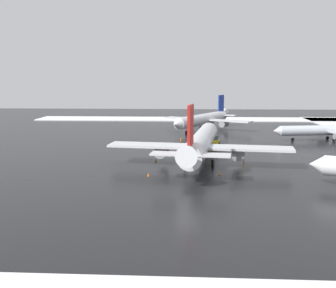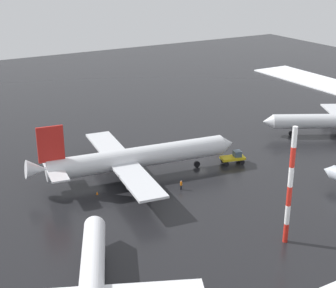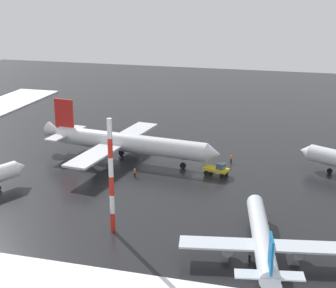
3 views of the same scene
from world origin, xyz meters
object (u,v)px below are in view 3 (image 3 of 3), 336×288
pushback_tug (217,169)px  ground_crew_by_nose_gear (135,172)px  traffic_cone_near_nose (95,143)px  traffic_cone_wingtip_side (82,160)px  antenna_mast (111,177)px  airplane_parked_portside (126,143)px  airplane_far_rear (262,238)px  ground_crew_beside_wing (231,158)px  traffic_cone_mid_line (148,148)px

pushback_tug → ground_crew_by_nose_gear: bearing=-146.9°
pushback_tug → traffic_cone_near_nose: pushback_tug is taller
traffic_cone_wingtip_side → pushback_tug: bearing=-1.0°
antenna_mast → airplane_parked_portside: bearing=106.2°
airplane_parked_portside → ground_crew_by_nose_gear: (4.74, -8.47, -2.88)m
airplane_far_rear → antenna_mast: size_ratio=1.53×
traffic_cone_near_nose → ground_crew_beside_wing: bearing=-7.9°
antenna_mast → traffic_cone_mid_line: size_ratio=31.23×
antenna_mast → traffic_cone_near_nose: size_ratio=31.23×
airplane_far_rear → ground_crew_beside_wing: size_ratio=15.39×
pushback_tug → traffic_cone_mid_line: bearing=160.8°
airplane_parked_portside → ground_crew_beside_wing: bearing=18.1°
pushback_tug → traffic_cone_mid_line: 21.21m
traffic_cone_wingtip_side → traffic_cone_mid_line: bearing=47.1°
ground_crew_by_nose_gear → pushback_tug: bearing=126.8°
ground_crew_by_nose_gear → traffic_cone_mid_line: size_ratio=3.11×
pushback_tug → traffic_cone_mid_line: size_ratio=9.10×
traffic_cone_wingtip_side → airplane_far_rear: bearing=-36.3°
ground_crew_beside_wing → traffic_cone_near_nose: 31.76m
ground_crew_beside_wing → traffic_cone_wingtip_side: ground_crew_beside_wing is taller
ground_crew_by_nose_gear → traffic_cone_wingtip_side: ground_crew_by_nose_gear is taller
ground_crew_by_nose_gear → traffic_cone_wingtip_side: size_ratio=3.11×
ground_crew_beside_wing → traffic_cone_near_nose: size_ratio=3.11×
airplane_parked_portside → pushback_tug: bearing=-3.0°
ground_crew_beside_wing → antenna_mast: 37.24m
airplane_far_rear → pushback_tug: 30.21m
airplane_parked_portside → traffic_cone_mid_line: 9.28m
airplane_parked_portside → traffic_cone_wingtip_side: 9.72m
ground_crew_beside_wing → traffic_cone_near_nose: bearing=77.2°
traffic_cone_near_nose → traffic_cone_mid_line: 12.40m
airplane_far_rear → traffic_cone_wingtip_side: (-38.99, 28.64, -2.32)m
airplane_parked_portside → traffic_cone_mid_line: size_ratio=71.40×
ground_crew_beside_wing → ground_crew_by_nose_gear: size_ratio=1.00×
traffic_cone_mid_line → ground_crew_beside_wing: bearing=-12.5°
airplane_parked_portside → traffic_cone_near_nose: bearing=147.9°
ground_crew_beside_wing → traffic_cone_near_nose: ground_crew_beside_wing is taller
ground_crew_by_nose_gear → traffic_cone_wingtip_side: (-13.25, 5.45, -0.70)m
airplane_far_rear → traffic_cone_mid_line: bearing=25.0°
airplane_parked_portside → pushback_tug: airplane_parked_portside is taller
airplane_parked_portside → ground_crew_beside_wing: (21.09, 4.09, -2.88)m
antenna_mast → airplane_far_rear: bearing=-3.8°
traffic_cone_near_nose → ground_crew_by_nose_gear: bearing=-48.3°
airplane_far_rear → traffic_cone_mid_line: 49.12m
airplane_parked_portside → traffic_cone_mid_line: (2.03, 8.31, -3.58)m
ground_crew_by_nose_gear → traffic_cone_near_nose: (-15.10, 16.94, -0.70)m
traffic_cone_near_nose → traffic_cone_mid_line: (12.40, -0.16, 0.00)m
airplane_parked_portside → traffic_cone_wingtip_side: (-8.51, -3.02, -3.58)m
ground_crew_beside_wing → ground_crew_by_nose_gear: (-16.35, -12.56, 0.00)m
traffic_cone_wingtip_side → traffic_cone_near_nose: bearing=99.1°
airplane_parked_portside → antenna_mast: bearing=-66.7°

